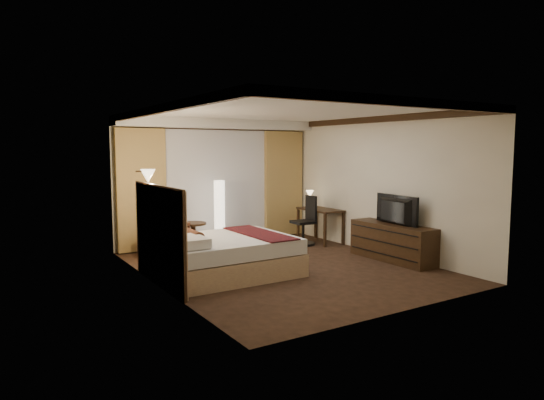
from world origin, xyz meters
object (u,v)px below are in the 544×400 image
floor_lamp (220,214)px  dresser (392,242)px  bed (225,256)px  television (392,207)px  desk (320,225)px  office_chair (303,220)px  side_table (193,237)px  armchair (164,238)px

floor_lamp → dresser: bearing=-52.1°
bed → television: size_ratio=2.02×
desk → office_chair: office_chair is taller
side_table → television: size_ratio=0.54×
bed → armchair: armchair is taller
television → floor_lamp: bearing=42.9°
armchair → television: (3.48, -2.52, 0.63)m
bed → desk: size_ratio=2.01×
armchair → desk: (3.46, -0.39, 0.01)m
side_table → television: television is taller
armchair → floor_lamp: 1.39m
dresser → armchair: bearing=144.3°
floor_lamp → armchair: bearing=-167.7°
bed → television: 3.23m
floor_lamp → dresser: floor_lamp is taller
armchair → floor_lamp: bearing=70.6°
armchair → desk: size_ratio=0.68×
office_chair → dresser: 2.16m
armchair → side_table: size_ratio=1.25×
floor_lamp → desk: 2.27m
side_table → desk: (2.77, -0.59, 0.08)m
office_chair → armchair: bearing=175.5°
floor_lamp → television: 3.55m
office_chair → dresser: (0.55, -2.07, -0.19)m
bed → desk: bearing=24.7°
bed → floor_lamp: size_ratio=1.52×
armchair → desk: bearing=51.9°
office_chair → side_table: bearing=168.4°
side_table → office_chair: office_chair is taller
armchair → television: 4.34m
floor_lamp → dresser: (2.19, -2.80, -0.37)m
side_table → television: 3.96m
side_table → office_chair: (2.27, -0.64, 0.24)m
desk → dresser: desk is taller
floor_lamp → desk: (2.14, -0.68, -0.34)m
office_chair → dresser: size_ratio=0.61×
side_table → office_chair: size_ratio=0.55×
side_table → bed: bearing=-98.0°
armchair → bed: bearing=-19.0°
office_chair → bed: bearing=-148.0°
armchair → office_chair: (2.96, -0.44, 0.17)m
armchair → television: size_ratio=0.68×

